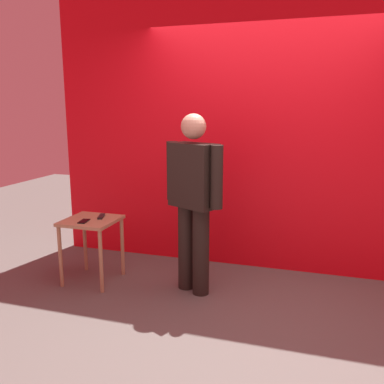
{
  "coord_description": "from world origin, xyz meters",
  "views": [
    {
      "loc": [
        0.49,
        -2.95,
        1.68
      ],
      "look_at": [
        -0.59,
        0.55,
        0.92
      ],
      "focal_mm": 38.25,
      "sensor_mm": 36.0,
      "label": 1
    }
  ],
  "objects_px": {
    "standing_person": "(194,195)",
    "side_table": "(91,230)",
    "tv_remote": "(101,216)",
    "cell_phone": "(84,221)"
  },
  "relations": [
    {
      "from": "cell_phone",
      "to": "tv_remote",
      "type": "distance_m",
      "value": 0.2
    },
    {
      "from": "side_table",
      "to": "cell_phone",
      "type": "xyz_separation_m",
      "value": [
        -0.01,
        -0.1,
        0.11
      ]
    },
    {
      "from": "standing_person",
      "to": "cell_phone",
      "type": "relative_size",
      "value": 11.34
    },
    {
      "from": "side_table",
      "to": "tv_remote",
      "type": "height_order",
      "value": "tv_remote"
    },
    {
      "from": "standing_person",
      "to": "cell_phone",
      "type": "bearing_deg",
      "value": -170.23
    },
    {
      "from": "standing_person",
      "to": "side_table",
      "type": "height_order",
      "value": "standing_person"
    },
    {
      "from": "side_table",
      "to": "tv_remote",
      "type": "xyz_separation_m",
      "value": [
        0.06,
        0.09,
        0.12
      ]
    },
    {
      "from": "standing_person",
      "to": "cell_phone",
      "type": "distance_m",
      "value": 1.08
    },
    {
      "from": "side_table",
      "to": "tv_remote",
      "type": "distance_m",
      "value": 0.16
    },
    {
      "from": "tv_remote",
      "to": "standing_person",
      "type": "bearing_deg",
      "value": -19.07
    }
  ]
}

